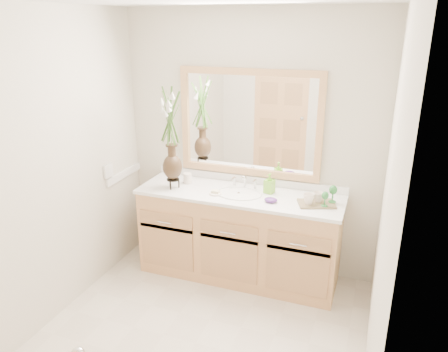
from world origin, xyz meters
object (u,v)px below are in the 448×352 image
at_px(flower_vase, 171,126).
at_px(tumbler, 187,178).
at_px(soap_bottle, 269,184).
at_px(tray, 316,204).

xyz_separation_m(flower_vase, tumbler, (0.07, 0.16, -0.53)).
relative_size(flower_vase, soap_bottle, 5.30).
xyz_separation_m(tumbler, tray, (1.22, -0.09, -0.04)).
relative_size(flower_vase, tumbler, 8.65).
relative_size(tumbler, soap_bottle, 0.61).
bearing_deg(tumbler, flower_vase, -114.50).
bearing_deg(tumbler, tray, -4.37).
xyz_separation_m(tumbler, soap_bottle, (0.78, 0.03, 0.03)).
height_order(tumbler, soap_bottle, soap_bottle).
bearing_deg(tray, tumbler, 155.50).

